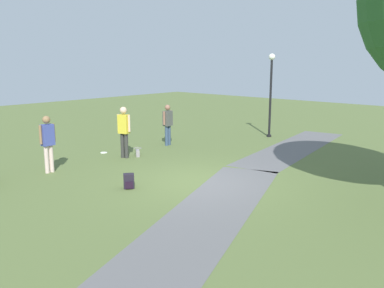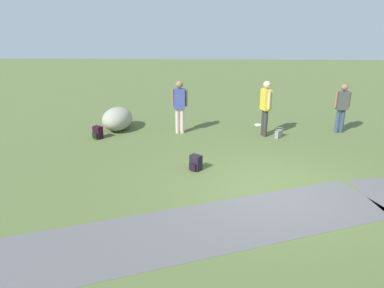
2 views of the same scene
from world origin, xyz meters
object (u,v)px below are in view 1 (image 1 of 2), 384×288
at_px(woman_with_handbag, 124,128).
at_px(handbag_on_grass, 138,152).
at_px(man_near_boulder, 168,122).
at_px(passerby_on_path, 48,140).
at_px(lamp_post, 271,86).
at_px(frisbee_on_grass, 104,153).
at_px(spare_backpack_on_lawn, 129,181).

height_order(woman_with_handbag, handbag_on_grass, woman_with_handbag).
distance_m(man_near_boulder, passerby_on_path, 5.34).
xyz_separation_m(lamp_post, passerby_on_path, (9.68, -1.82, -1.23)).
bearing_deg(woman_with_handbag, man_near_boulder, -170.51).
height_order(handbag_on_grass, frisbee_on_grass, handbag_on_grass).
relative_size(woman_with_handbag, frisbee_on_grass, 7.27).
relative_size(lamp_post, spare_backpack_on_lawn, 9.14).
height_order(spare_backpack_on_lawn, frisbee_on_grass, spare_backpack_on_lawn).
xyz_separation_m(passerby_on_path, spare_backpack_on_lawn, (-0.59, 3.04, -0.83)).
bearing_deg(lamp_post, handbag_on_grass, -12.74).
bearing_deg(passerby_on_path, handbag_on_grass, 173.58).
distance_m(handbag_on_grass, frisbee_on_grass, 1.45).
distance_m(passerby_on_path, handbag_on_grass, 3.35).
relative_size(handbag_on_grass, frisbee_on_grass, 1.54).
distance_m(man_near_boulder, frisbee_on_grass, 2.86).
distance_m(spare_backpack_on_lawn, frisbee_on_grass, 4.58).
relative_size(handbag_on_grass, spare_backpack_on_lawn, 0.95).
bearing_deg(man_near_boulder, passerby_on_path, 2.50).
xyz_separation_m(woman_with_handbag, spare_backpack_on_lawn, (2.17, 2.85, -0.86)).
xyz_separation_m(woman_with_handbag, passerby_on_path, (2.76, -0.20, -0.04)).
relative_size(woman_with_handbag, handbag_on_grass, 4.73).
distance_m(lamp_post, man_near_boulder, 4.98).
height_order(lamp_post, man_near_boulder, lamp_post).
bearing_deg(handbag_on_grass, man_near_boulder, -164.30).
distance_m(passerby_on_path, spare_backpack_on_lawn, 3.21).
height_order(woman_with_handbag, frisbee_on_grass, woman_with_handbag).
relative_size(lamp_post, woman_with_handbag, 2.03).
relative_size(spare_backpack_on_lawn, frisbee_on_grass, 1.61).
relative_size(passerby_on_path, frisbee_on_grass, 7.05).
height_order(woman_with_handbag, man_near_boulder, woman_with_handbag).
distance_m(lamp_post, woman_with_handbag, 7.21).
height_order(lamp_post, frisbee_on_grass, lamp_post).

